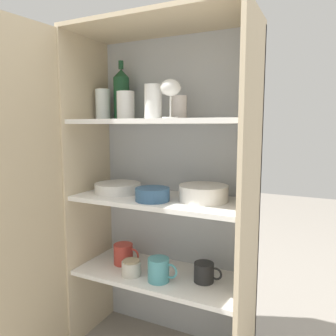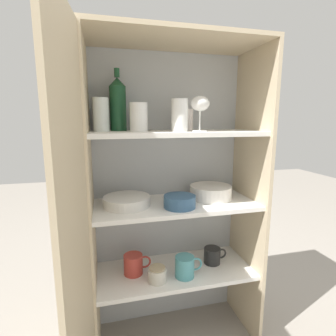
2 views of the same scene
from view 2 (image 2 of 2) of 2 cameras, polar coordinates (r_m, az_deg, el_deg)
cupboard_back_panel at (r=1.42m, az=-0.20°, el=-5.57°), size 0.80×0.02×1.43m
cupboard_side_left at (r=1.22m, az=-16.44°, el=-8.70°), size 0.02×0.36×1.43m
cupboard_side_right at (r=1.41m, az=17.11°, el=-6.10°), size 0.02×0.36×1.43m
cupboard_top_panel at (r=1.24m, az=1.84°, el=26.09°), size 0.80×0.36×0.02m
shelf_board_lower at (r=1.41m, az=1.57°, el=-21.50°), size 0.76×0.32×0.02m
shelf_board_middle at (r=1.26m, az=1.65°, el=-7.99°), size 0.76×0.32×0.02m
shelf_board_upper at (r=1.20m, az=1.73°, el=7.57°), size 0.76×0.32×0.02m
cupboard_door at (r=0.88m, az=-19.35°, el=-16.68°), size 0.06×0.39×1.43m
tumbler_glass_0 at (r=1.14m, az=2.70°, el=11.36°), size 0.07×0.07×0.14m
tumbler_glass_1 at (r=1.27m, az=3.78°, el=10.40°), size 0.07×0.07×0.10m
tumbler_glass_2 at (r=1.20m, az=-14.37°, el=11.17°), size 0.07×0.07×0.14m
tumbler_glass_3 at (r=1.16m, az=-6.41°, el=10.93°), size 0.08×0.08×0.12m
wine_glass_0 at (r=1.16m, az=7.00°, el=13.41°), size 0.08×0.08×0.15m
wine_bottle at (r=1.24m, az=-10.87°, el=13.51°), size 0.07×0.07×0.28m
plate_stack_white at (r=1.22m, az=-8.96°, el=-7.13°), size 0.21×0.21×0.04m
mixing_bowl_large at (r=1.34m, az=9.27°, el=-5.04°), size 0.21×0.21×0.07m
serving_bowl_small at (r=1.19m, az=2.75°, el=-7.14°), size 0.14×0.14×0.05m
coffee_mug_primary at (r=1.33m, az=3.75°, el=-20.62°), size 0.13×0.09×0.10m
coffee_mug_extra_1 at (r=1.46m, az=9.67°, el=-18.25°), size 0.12×0.08×0.08m
coffee_mug_extra_2 at (r=1.36m, az=-7.47°, el=-20.05°), size 0.13×0.09×0.10m
storage_jar at (r=1.31m, az=-2.35°, el=-22.10°), size 0.09×0.09×0.07m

